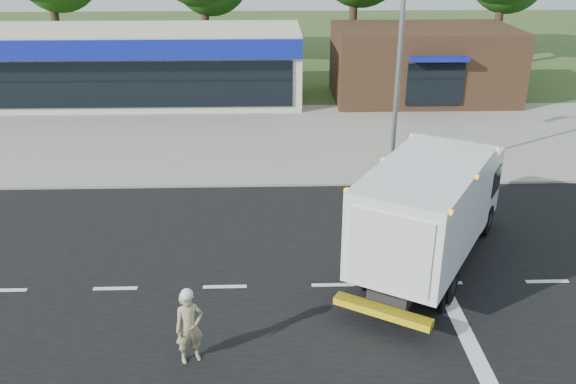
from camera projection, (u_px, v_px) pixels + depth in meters
ground at (333, 285)px, 16.86m from camera, size 120.00×120.00×0.00m
road_asphalt at (333, 285)px, 16.86m from camera, size 60.00×14.00×0.02m
sidewalk at (313, 173)px, 24.35m from camera, size 60.00×2.40×0.12m
parking_apron at (305, 130)px, 29.68m from camera, size 60.00×9.00×0.02m
lane_markings at (391, 312)px, 15.65m from camera, size 55.20×7.00×0.01m
ems_box_truck at (433, 205)px, 17.08m from camera, size 5.96×7.76×3.39m
emergency_worker at (189, 326)px, 13.60m from camera, size 0.77×0.66×1.90m
retail_strip_mall at (139, 65)px, 34.06m from camera, size 18.00×6.20×4.00m
brown_storefront at (423, 63)px, 34.55m from camera, size 10.00×6.70×4.00m
traffic_signal_pole at (382, 54)px, 21.92m from camera, size 3.51×0.25×8.00m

